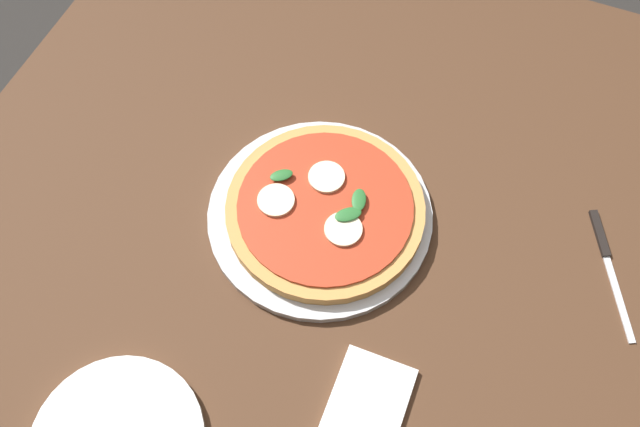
{
  "coord_description": "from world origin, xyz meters",
  "views": [
    {
      "loc": [
        -0.37,
        -0.17,
        1.59
      ],
      "look_at": [
        0.05,
        0.01,
        0.76
      ],
      "focal_mm": 38.7,
      "sensor_mm": 36.0,
      "label": 1
    }
  ],
  "objects_px": {
    "serving_tray": "(320,215)",
    "pizza": "(322,208)",
    "dining_table": "(311,278)",
    "knife": "(607,257)",
    "napkin": "(366,408)"
  },
  "relations": [
    {
      "from": "dining_table",
      "to": "serving_tray",
      "type": "height_order",
      "value": "serving_tray"
    },
    {
      "from": "dining_table",
      "to": "napkin",
      "type": "height_order",
      "value": "napkin"
    },
    {
      "from": "dining_table",
      "to": "serving_tray",
      "type": "xyz_separation_m",
      "value": [
        0.05,
        0.01,
        0.1
      ]
    },
    {
      "from": "knife",
      "to": "dining_table",
      "type": "bearing_deg",
      "value": 110.3
    },
    {
      "from": "serving_tray",
      "to": "napkin",
      "type": "distance_m",
      "value": 0.27
    },
    {
      "from": "serving_tray",
      "to": "pizza",
      "type": "xyz_separation_m",
      "value": [
        0.0,
        -0.0,
        0.02
      ]
    },
    {
      "from": "dining_table",
      "to": "knife",
      "type": "xyz_separation_m",
      "value": [
        0.14,
        -0.37,
        0.1
      ]
    },
    {
      "from": "serving_tray",
      "to": "pizza",
      "type": "distance_m",
      "value": 0.02
    },
    {
      "from": "dining_table",
      "to": "napkin",
      "type": "relative_size",
      "value": 9.29
    },
    {
      "from": "dining_table",
      "to": "napkin",
      "type": "bearing_deg",
      "value": -140.09
    },
    {
      "from": "dining_table",
      "to": "pizza",
      "type": "xyz_separation_m",
      "value": [
        0.05,
        0.0,
        0.12
      ]
    },
    {
      "from": "serving_tray",
      "to": "napkin",
      "type": "xyz_separation_m",
      "value": [
        -0.22,
        -0.15,
        -0.0
      ]
    },
    {
      "from": "napkin",
      "to": "knife",
      "type": "bearing_deg",
      "value": -36.44
    },
    {
      "from": "napkin",
      "to": "knife",
      "type": "height_order",
      "value": "napkin"
    },
    {
      "from": "dining_table",
      "to": "pizza",
      "type": "relative_size",
      "value": 4.46
    }
  ]
}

